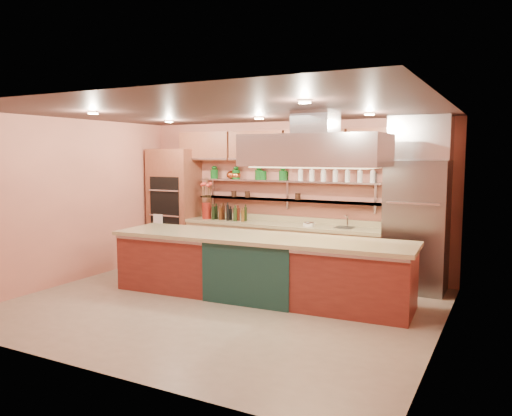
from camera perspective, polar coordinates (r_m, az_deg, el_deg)
The scene contains 21 objects.
floor at distance 7.43m, azimuth -3.98°, elevation -11.11°, with size 6.00×5.00×0.02m, color gray.
ceiling at distance 7.12m, azimuth -4.16°, elevation 11.02°, with size 6.00×5.00×0.02m, color black.
wall_back at distance 9.35m, azimuth 3.98°, elevation 1.28°, with size 6.00×0.04×2.80m, color #C1715B.
wall_front at distance 5.20m, azimuth -18.67°, elevation -2.97°, with size 6.00×0.04×2.80m, color #C1715B.
wall_left at distance 9.07m, azimuth -20.43°, elevation 0.75°, with size 0.04×5.00×2.80m, color #C1715B.
wall_right at distance 6.14m, azimuth 20.55°, elevation -1.68°, with size 0.04×5.00×2.80m, color #C1715B.
oven_stack at distance 10.34m, azimuth -9.31°, elevation 0.28°, with size 0.95×0.64×2.30m, color brown.
refrigerator at distance 8.38m, azimuth 17.85°, elevation -1.99°, with size 0.95×0.72×2.10m, color slate.
back_counter at distance 9.23m, azimuth 2.90°, elevation -4.65°, with size 3.84×0.64×0.93m, color tan.
wall_shelf_lower at distance 9.26m, azimuth 3.37°, elevation 0.92°, with size 3.60×0.26×0.03m, color #ABADB2.
wall_shelf_upper at distance 9.23m, azimuth 3.38°, elevation 3.08°, with size 3.60×0.26×0.03m, color #ABADB2.
upper_cabinets at distance 9.16m, azimuth 3.57°, elevation 7.12°, with size 4.60×0.36×0.55m, color brown.
range_hood at distance 7.12m, azimuth 6.79°, elevation 6.56°, with size 2.00×1.00×0.45m, color #ABADB2.
ceiling_downlights at distance 7.29m, azimuth -3.32°, elevation 10.68°, with size 4.00×2.80×0.02m, color #FFE5A5.
island at distance 7.68m, azimuth 0.28°, elevation -6.75°, with size 4.59×1.00×0.96m, color maroon.
flower_vase at distance 9.86m, azimuth -5.67°, elevation -0.29°, with size 0.18×0.18×0.32m, color maroon.
oil_bottle_cluster at distance 9.59m, azimuth -3.10°, elevation -0.66°, with size 0.78×0.22×0.25m, color black.
kitchen_scale at distance 8.88m, azimuth 6.08°, elevation -1.74°, with size 0.17×0.13×0.10m, color silver.
bar_faucet at distance 8.75m, azimuth 10.41°, elevation -1.52°, with size 0.03×0.03×0.22m, color silver.
copper_kettle at distance 9.76m, azimuth -2.82°, elevation 3.80°, with size 0.20×0.20×0.16m, color #D46630.
green_canister at distance 9.43m, azimuth 0.79°, elevation 3.75°, with size 0.14×0.14×0.16m, color #0F4815.
Camera 1 is at (3.72, -6.04, 2.20)m, focal length 35.00 mm.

